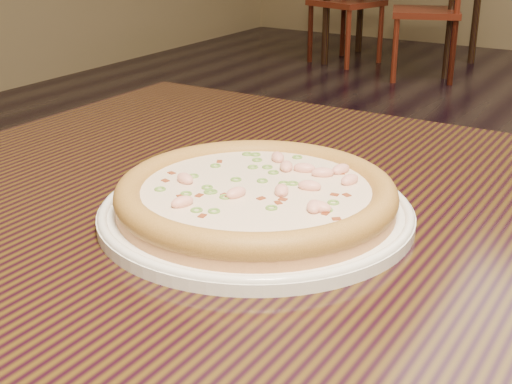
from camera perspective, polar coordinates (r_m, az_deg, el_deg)
The scene contains 5 objects.
hero_table at distance 0.77m, azimuth 9.68°, elevation -9.47°, with size 1.20×0.80×0.75m.
plate at distance 0.73m, azimuth 0.00°, elevation -1.55°, with size 0.32×0.32×0.02m.
pizza at distance 0.73m, azimuth 0.03°, elevation -0.21°, with size 0.29×0.29×0.03m.
chair_a at distance 5.36m, azimuth 6.81°, elevation 14.97°, with size 0.52×0.52×0.95m.
chair_b at distance 4.89m, azimuth 14.11°, elevation 13.86°, with size 0.54×0.54×0.95m.
Camera 1 is at (0.12, -1.46, 1.05)m, focal length 50.00 mm.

